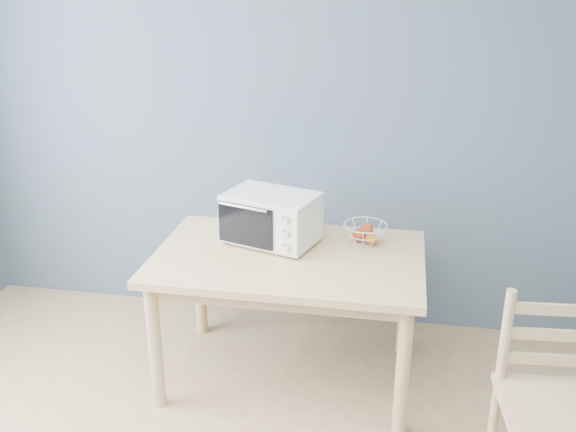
% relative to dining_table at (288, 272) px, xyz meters
% --- Properties ---
extents(room, '(4.01, 4.51, 2.61)m').
position_rel_dining_table_xyz_m(room, '(-0.19, -1.53, 0.65)').
color(room, tan).
rests_on(room, ground).
extents(dining_table, '(1.40, 0.90, 0.75)m').
position_rel_dining_table_xyz_m(dining_table, '(0.00, 0.00, 0.00)').
color(dining_table, '#D3BC7E').
rests_on(dining_table, ground).
extents(toaster_oven, '(0.55, 0.45, 0.28)m').
position_rel_dining_table_xyz_m(toaster_oven, '(-0.14, 0.14, 0.25)').
color(toaster_oven, white).
rests_on(toaster_oven, dining_table).
extents(fruit_basket, '(0.25, 0.25, 0.12)m').
position_rel_dining_table_xyz_m(fruit_basket, '(0.38, 0.22, 0.16)').
color(fruit_basket, silver).
rests_on(fruit_basket, dining_table).
extents(dining_chair, '(0.46, 0.46, 0.91)m').
position_rel_dining_table_xyz_m(dining_chair, '(1.22, -0.64, -0.20)').
color(dining_chair, '#D3BC7E').
rests_on(dining_chair, ground).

